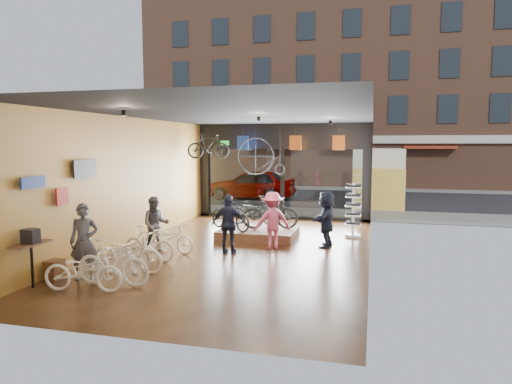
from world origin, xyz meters
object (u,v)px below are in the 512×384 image
(street_car, at_px, (252,184))
(display_platform, at_px, (258,234))
(floor_bike_1, at_px, (113,263))
(display_bike_mid, at_px, (270,212))
(customer_1, at_px, (156,224))
(box_truck, at_px, (378,177))
(floor_bike_4, at_px, (169,238))
(floor_bike_2, at_px, (128,253))
(display_bike_right, at_px, (254,211))
(customer_2, at_px, (229,224))
(hung_bike, at_px, (208,146))
(floor_bike_0, at_px, (83,271))
(sunglasses_rack, at_px, (353,211))
(penny_farthing, at_px, (263,157))
(customer_5, at_px, (326,219))
(display_bike_left, at_px, (230,215))
(floor_bike_3, at_px, (149,243))
(customer_3, at_px, (272,221))
(customer_0, at_px, (84,242))

(street_car, relative_size, display_platform, 2.00)
(floor_bike_1, xyz_separation_m, display_bike_mid, (2.16, 5.65, 0.33))
(display_platform, xyz_separation_m, customer_1, (-2.33, -2.49, 0.63))
(box_truck, relative_size, floor_bike_4, 4.50)
(floor_bike_2, height_order, display_bike_right, display_bike_right)
(customer_2, relative_size, hung_bike, 1.03)
(floor_bike_0, relative_size, sunglasses_rack, 0.96)
(display_bike_mid, bearing_deg, penny_farthing, 6.23)
(floor_bike_4, xyz_separation_m, customer_5, (4.14, 1.82, 0.41))
(box_truck, bearing_deg, hung_bike, -132.84)
(floor_bike_2, xyz_separation_m, display_bike_left, (1.20, 4.17, 0.31))
(floor_bike_4, relative_size, display_bike_mid, 0.88)
(display_bike_right, bearing_deg, display_bike_left, 154.75)
(display_bike_left, distance_m, sunglasses_rack, 3.97)
(floor_bike_3, distance_m, hung_bike, 6.32)
(display_platform, bearing_deg, customer_5, -16.74)
(floor_bike_2, height_order, hung_bike, hung_bike)
(display_bike_left, bearing_deg, customer_3, -89.06)
(floor_bike_1, height_order, sunglasses_rack, sunglasses_rack)
(display_bike_right, bearing_deg, street_car, 13.99)
(floor_bike_2, height_order, display_platform, floor_bike_2)
(floor_bike_2, relative_size, display_bike_left, 0.97)
(customer_3, bearing_deg, display_bike_mid, -102.96)
(floor_bike_4, bearing_deg, customer_3, -56.31)
(street_car, distance_m, sunglasses_rack, 10.90)
(floor_bike_0, bearing_deg, box_truck, -30.24)
(display_platform, distance_m, customer_2, 2.31)
(penny_farthing, bearing_deg, floor_bike_2, -101.38)
(display_bike_mid, xyz_separation_m, customer_2, (-0.65, -2.30, -0.02))
(customer_1, bearing_deg, customer_5, -4.20)
(floor_bike_3, xyz_separation_m, display_bike_left, (1.23, 3.08, 0.32))
(street_car, relative_size, customer_2, 2.93)
(customer_0, bearing_deg, customer_1, 61.36)
(customer_2, xyz_separation_m, penny_farthing, (-0.25, 5.05, 1.68))
(street_car, xyz_separation_m, customer_3, (3.67, -11.47, 0.01))
(floor_bike_1, bearing_deg, customer_5, -40.99)
(display_bike_right, relative_size, hung_bike, 1.09)
(penny_farthing, bearing_deg, sunglasses_rack, -28.93)
(box_truck, bearing_deg, customer_3, -106.09)
(floor_bike_2, bearing_deg, customer_2, -37.70)
(floor_bike_2, xyz_separation_m, floor_bike_3, (-0.03, 1.09, -0.01))
(floor_bike_1, xyz_separation_m, floor_bike_4, (-0.13, 3.06, -0.09))
(box_truck, height_order, floor_bike_0, box_truck)
(display_bike_left, bearing_deg, display_bike_right, 8.65)
(floor_bike_0, bearing_deg, customer_5, -48.17)
(floor_bike_2, distance_m, customer_2, 2.94)
(floor_bike_4, xyz_separation_m, customer_0, (-0.72, -2.80, 0.44))
(display_bike_mid, height_order, hung_bike, hung_bike)
(street_car, relative_size, customer_5, 2.91)
(floor_bike_1, xyz_separation_m, customer_5, (4.00, 4.88, 0.32))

